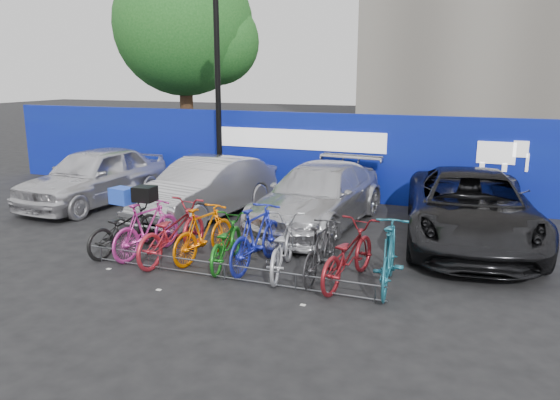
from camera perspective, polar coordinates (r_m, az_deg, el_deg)
The scene contains 21 objects.
ground at distance 10.03m, azimuth -4.23°, elevation -7.15°, with size 100.00×100.00×0.00m, color black.
hoarding at distance 15.20m, azimuth 5.55°, elevation 4.51°, with size 22.00×0.18×2.40m.
tree at distance 21.54m, azimuth -9.42°, elevation 17.25°, with size 5.40×5.20×7.80m.
lamppost at distance 15.67m, azimuth -6.53°, elevation 12.34°, with size 0.25×0.50×6.11m.
bike_rack at distance 9.47m, azimuth -5.83°, elevation -7.39°, with size 5.60×0.03×0.30m.
car_0 at distance 15.46m, azimuth -18.82°, elevation 2.40°, with size 1.83×4.55×1.55m, color silver.
car_1 at distance 13.45m, azimuth -7.74°, elevation 1.23°, with size 1.53×4.39×1.45m, color #A7A6AB.
car_2 at distance 12.59m, azimuth 4.03°, elevation 0.42°, with size 1.98×4.86×1.41m, color silver.
car_3 at distance 11.91m, azimuth 19.29°, elevation -0.82°, with size 2.49×5.40×1.50m, color black.
bike_0 at distance 11.20m, azimuth -15.93°, elevation -2.81°, with size 0.65×1.88×0.99m, color black.
bike_1 at distance 10.86m, azimuth -13.75°, elevation -2.90°, with size 0.51×1.80×1.08m, color #C63396.
bike_2 at distance 10.51m, azimuth -11.24°, elevation -3.29°, with size 0.72×2.08×1.09m, color #A9212E.
bike_3 at distance 10.41m, azimuth -7.94°, elevation -3.43°, with size 0.50×1.76×1.06m, color orange.
bike_4 at distance 10.05m, azimuth -5.69°, elevation -4.38°, with size 0.61×1.74×0.92m, color #176D18.
bike_5 at distance 9.88m, azimuth -2.47°, elevation -3.88°, with size 0.55×1.94×1.16m, color #1A249D.
bike_6 at distance 9.63m, azimuth 0.17°, elevation -4.85°, with size 0.66×1.90×1.00m, color #A5A7AD.
bike_7 at distance 9.39m, azimuth 4.25°, elevation -5.29°, with size 0.48×1.69×1.02m, color #29292B.
bike_8 at distance 9.24m, azimuth 7.07°, elevation -5.63°, with size 0.69×1.97×1.03m, color maroon.
bike_9 at distance 9.09m, azimuth 11.32°, elevation -5.72°, with size 0.54×1.91×1.15m, color #1E6479.
cargo_crate at distance 11.04m, azimuth -16.14°, elevation 0.43°, with size 0.44×0.33×0.31m, color blue.
cargo_topcase at distance 10.69m, azimuth -13.95°, elevation 0.63°, with size 0.39×0.35×0.29m, color black.
Camera 1 is at (4.11, -8.46, 3.48)m, focal length 35.00 mm.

